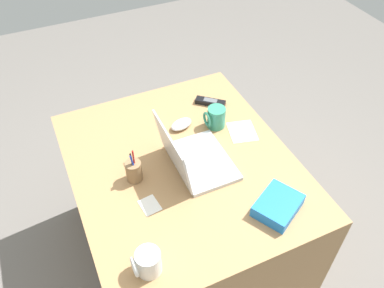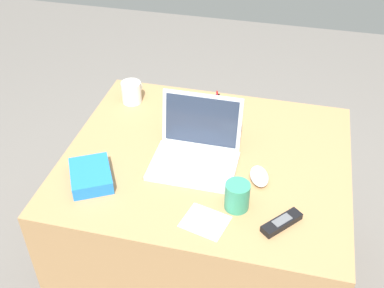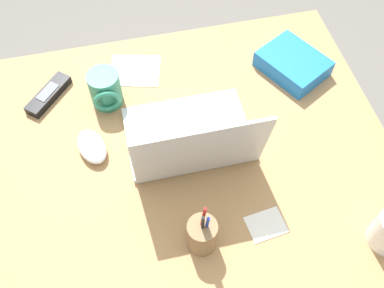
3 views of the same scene
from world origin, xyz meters
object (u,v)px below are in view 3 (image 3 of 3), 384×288
Objects in this scene: laptop at (192,139)px; coffee_mug_tall at (105,90)px; cordless_phone at (49,95)px; snack_bag at (293,64)px; computer_mouse at (92,147)px; pen_holder at (200,235)px.

coffee_mug_tall is (0.19, -0.21, 0.00)m from laptop.
laptop is 2.23× the size of cordless_phone.
laptop is at bearing 143.81° from cordless_phone.
snack_bag is at bearing -149.44° from laptop.
pen_holder reaches higher than computer_mouse.
cordless_phone is 0.79× the size of snack_bag.
coffee_mug_tall is 0.17m from cordless_phone.
coffee_mug_tall reaches higher than snack_bag.
snack_bag is (-0.54, 0.00, -0.03)m from coffee_mug_tall.
laptop reaches higher than snack_bag.
snack_bag is at bearing -130.08° from pen_holder.
laptop reaches higher than pen_holder.
cordless_phone is 0.61m from pen_holder.
pen_holder is at bearing 107.80° from computer_mouse.
computer_mouse reaches higher than cordless_phone.
snack_bag is (-0.70, 0.05, 0.01)m from cordless_phone.
coffee_mug_tall is at bearing -128.05° from computer_mouse.
cordless_phone is (0.10, -0.21, -0.01)m from computer_mouse.
snack_bag reaches higher than cordless_phone.
computer_mouse is 0.23m from cordless_phone.
snack_bag is at bearing 175.68° from cordless_phone.
laptop is at bearing 30.56° from snack_bag.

